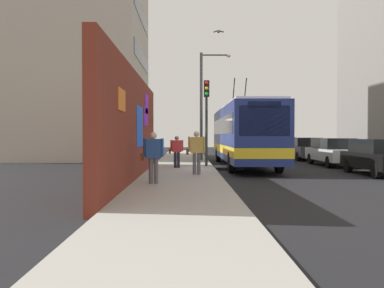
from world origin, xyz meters
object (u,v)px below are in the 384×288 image
city_bus (243,133)px  street_lamp (205,98)px  pedestrian_midblock (177,149)px  parked_car_dark_gray (304,148)px  pedestrian_near_wall (153,153)px  pedestrian_at_curb (196,149)px  parked_car_black (378,156)px  parked_car_silver (284,146)px  parked_car_white (333,151)px  traffic_light (206,109)px

city_bus → street_lamp: (3.30, 2.03, 2.24)m
pedestrian_midblock → parked_car_dark_gray: bearing=-44.7°
pedestrian_midblock → street_lamp: 7.07m
pedestrian_near_wall → pedestrian_at_curb: size_ratio=0.97×
parked_car_black → parked_car_silver: size_ratio=0.93×
parked_car_white → street_lamp: street_lamp is taller
parked_car_black → pedestrian_midblock: 9.17m
city_bus → traffic_light: bearing=128.6°
city_bus → parked_car_black: size_ratio=2.89×
parked_car_dark_gray → parked_car_silver: bearing=-0.0°
parked_car_black → parked_car_white: size_ratio=0.89×
parked_car_black → parked_car_white: bearing=-0.0°
pedestrian_midblock → traffic_light: 2.81m
city_bus → pedestrian_midblock: bearing=127.9°
pedestrian_near_wall → parked_car_white: bearing=-44.2°
parked_car_dark_gray → traffic_light: (-7.80, 7.35, 2.29)m
city_bus → pedestrian_at_curb: city_bus is taller
city_bus → pedestrian_midblock: size_ratio=8.07×
parked_car_dark_gray → street_lamp: 8.41m
pedestrian_near_wall → street_lamp: bearing=-10.0°
parked_car_silver → parked_car_black: bearing=180.0°
pedestrian_midblock → parked_car_black: bearing=-104.6°
parked_car_black → parked_car_dark_gray: same height
city_bus → parked_car_black: 7.40m
parked_car_black → pedestrian_near_wall: size_ratio=2.55×
parked_car_silver → pedestrian_near_wall: (-21.61, 9.47, 0.32)m
parked_car_silver → pedestrian_near_wall: pedestrian_near_wall is taller
parked_car_black → pedestrian_at_curb: pedestrian_at_curb is taller
pedestrian_midblock → street_lamp: (6.16, -1.64, 3.06)m
city_bus → parked_car_dark_gray: 8.07m
pedestrian_at_curb → street_lamp: (9.50, -0.74, 2.91)m
parked_car_dark_gray → parked_car_black: bearing=180.0°
parked_car_dark_gray → traffic_light: bearing=136.7°
pedestrian_near_wall → traffic_light: traffic_light is taller
pedestrian_near_wall → pedestrian_midblock: (6.54, -0.60, -0.10)m
traffic_light → city_bus: bearing=-51.4°
traffic_light → pedestrian_near_wall: bearing=164.6°
pedestrian_near_wall → city_bus: bearing=-24.4°
city_bus → street_lamp: size_ratio=1.83×
city_bus → pedestrian_at_curb: 6.82m
parked_car_black → pedestrian_near_wall: 10.38m
parked_car_white → parked_car_dark_gray: 5.75m
parked_car_dark_gray → traffic_light: 10.96m
parked_car_dark_gray → pedestrian_midblock: pedestrian_midblock is taller
parked_car_silver → pedestrian_midblock: pedestrian_midblock is taller
parked_car_silver → street_lamp: street_lamp is taller
parked_car_silver → pedestrian_at_curb: 20.06m
street_lamp → city_bus: bearing=-148.4°
parked_car_black → city_bus: bearing=45.2°
parked_car_black → pedestrian_at_curb: size_ratio=2.46×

